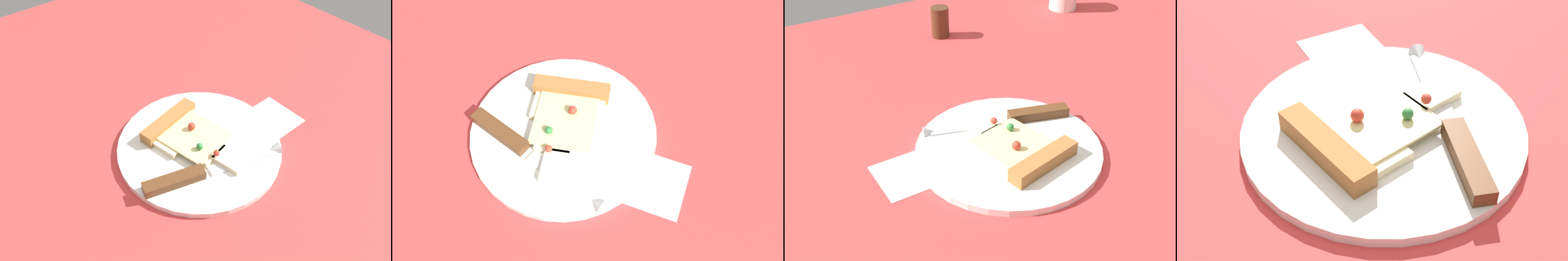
% 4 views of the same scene
% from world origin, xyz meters
% --- Properties ---
extents(ground_plane, '(1.36, 1.36, 0.03)m').
position_xyz_m(ground_plane, '(-0.00, -0.00, -0.01)').
color(ground_plane, '#D13838').
rests_on(ground_plane, ground).
extents(plate, '(0.28, 0.28, 0.01)m').
position_xyz_m(plate, '(-0.10, 0.01, 0.01)').
color(plate, white).
rests_on(plate, ground_plane).
extents(pizza_slice, '(0.13, 0.19, 0.03)m').
position_xyz_m(pizza_slice, '(-0.09, -0.01, 0.02)').
color(pizza_slice, beige).
rests_on(pizza_slice, plate).
extents(knife, '(0.24, 0.09, 0.02)m').
position_xyz_m(knife, '(-0.06, 0.07, 0.02)').
color(knife, silver).
rests_on(knife, plate).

